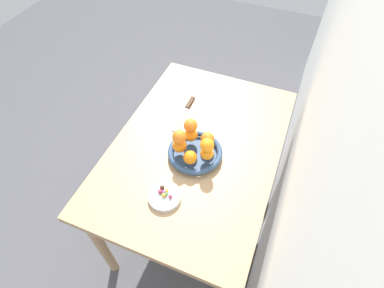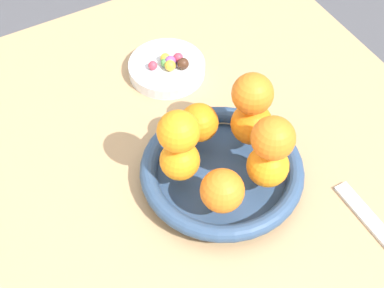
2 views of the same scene
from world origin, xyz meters
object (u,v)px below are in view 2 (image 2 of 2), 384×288
object	(u,v)px
candy_ball_1	(178,58)
candy_ball_6	(165,63)
orange_1	(221,189)
candy_dish	(167,68)
fruit_bowl	(222,172)
candy_ball_3	(170,66)
dining_table	(246,234)
orange_5	(178,132)
candy_ball_4	(170,61)
candy_ball_5	(153,65)
orange_6	(253,94)
orange_3	(252,124)
orange_4	(199,123)
orange_7	(273,138)
orange_2	(268,166)
orange_0	(180,160)
candy_ball_0	(165,58)
candy_ball_2	(183,64)

from	to	relation	value
candy_ball_1	candy_ball_6	distance (m)	0.03
orange_1	candy_dish	bearing A→B (deg)	-13.40
fruit_bowl	candy_ball_3	xyz separation A→B (m)	(0.23, -0.03, 0.01)
dining_table	orange_5	distance (m)	0.24
candy_ball_4	orange_5	bearing A→B (deg)	155.52
candy_ball_5	candy_ball_6	bearing A→B (deg)	-99.42
orange_1	candy_ball_6	bearing A→B (deg)	-12.62
orange_5	orange_6	world-z (taller)	orange_6
orange_3	candy_ball_4	xyz separation A→B (m)	(0.22, 0.02, -0.04)
fruit_bowl	orange_4	world-z (taller)	orange_4
orange_3	candy_dish	bearing A→B (deg)	7.16
fruit_bowl	orange_7	bearing A→B (deg)	-140.97
candy_dish	candy_ball_5	size ratio (longest dim) A/B	8.38
orange_4	orange_7	distance (m)	0.14
orange_2	candy_ball_5	distance (m)	0.31
dining_table	orange_0	world-z (taller)	orange_0
orange_1	orange_3	xyz separation A→B (m)	(0.08, -0.10, 0.00)
orange_4	candy_ball_4	distance (m)	0.19
candy_dish	candy_ball_3	distance (m)	0.03
orange_5	candy_ball_5	xyz separation A→B (m)	(0.23, -0.07, -0.10)
dining_table	candy_dish	xyz separation A→B (m)	(0.31, -0.02, 0.10)
candy_ball_3	candy_ball_6	size ratio (longest dim) A/B	1.30
candy_dish	orange_4	xyz separation A→B (m)	(-0.18, 0.04, 0.06)
candy_ball_5	orange_7	bearing A→B (deg)	-173.60
fruit_bowl	orange_7	world-z (taller)	orange_7
candy_dish	orange_7	xyz separation A→B (m)	(-0.30, -0.01, 0.12)
orange_1	orange_3	distance (m)	0.13
candy_ball_5	orange_2	bearing A→B (deg)	-173.81
candy_ball_0	candy_ball_5	world-z (taller)	candy_ball_0
dining_table	orange_5	world-z (taller)	orange_5
fruit_bowl	candy_ball_4	world-z (taller)	candy_ball_4
dining_table	fruit_bowl	bearing A→B (deg)	14.63
orange_5	candy_ball_0	xyz separation A→B (m)	(0.24, -0.10, -0.10)
fruit_bowl	orange_6	bearing A→B (deg)	-66.30
candy_dish	orange_4	world-z (taller)	orange_4
candy_dish	orange_7	bearing A→B (deg)	-178.65
candy_dish	orange_0	bearing A→B (deg)	157.13
orange_1	orange_3	bearing A→B (deg)	-52.04
orange_1	candy_ball_2	distance (m)	0.30
candy_ball_3	candy_ball_4	distance (m)	0.01
orange_4	candy_ball_2	bearing A→B (deg)	-20.35
candy_ball_1	orange_5	bearing A→B (deg)	152.23
orange_5	orange_6	bearing A→B (deg)	-87.05
candy_ball_6	candy_ball_5	bearing A→B (deg)	80.58
dining_table	candy_ball_1	size ratio (longest dim) A/B	61.78
orange_6	orange_4	bearing A→B (deg)	59.31
candy_ball_0	candy_ball_5	bearing A→B (deg)	100.84
dining_table	candy_ball_6	bearing A→B (deg)	-2.95
dining_table	fruit_bowl	xyz separation A→B (m)	(0.06, 0.02, 0.11)
candy_ball_6	candy_ball_4	bearing A→B (deg)	-113.34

